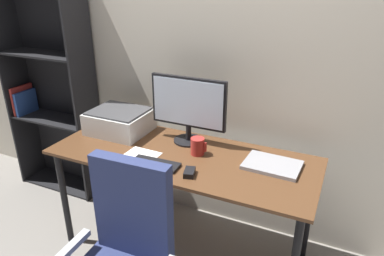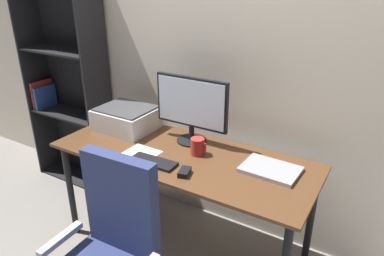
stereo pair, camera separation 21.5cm
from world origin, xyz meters
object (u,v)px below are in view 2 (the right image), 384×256
object	(u,v)px
mouse	(185,172)
bookshelf	(69,83)
coffee_mug	(198,147)
printer	(126,118)
laptop	(270,169)
desk	(182,166)
keyboard	(153,162)
monitor	(191,106)

from	to	relation	value
mouse	bookshelf	distance (m)	1.62
coffee_mug	printer	xyz separation A→B (m)	(-0.64, 0.08, 0.03)
laptop	printer	size ratio (longest dim) A/B	0.80
mouse	coffee_mug	xyz separation A→B (m)	(-0.06, 0.25, 0.04)
bookshelf	coffee_mug	bearing A→B (deg)	-11.23
desk	keyboard	size ratio (longest dim) A/B	5.74
mouse	coffee_mug	bearing A→B (deg)	88.50
bookshelf	keyboard	bearing A→B (deg)	-22.07
monitor	keyboard	world-z (taller)	monitor
desk	mouse	distance (m)	0.27
desk	keyboard	distance (m)	0.22
coffee_mug	bookshelf	distance (m)	1.49
keyboard	mouse	distance (m)	0.23
monitor	coffee_mug	world-z (taller)	monitor
coffee_mug	bookshelf	bearing A→B (deg)	168.77
laptop	mouse	bearing A→B (deg)	-141.83
coffee_mug	monitor	bearing A→B (deg)	132.60
desk	bookshelf	bearing A→B (deg)	166.25
monitor	laptop	xyz separation A→B (m)	(0.59, -0.10, -0.24)
desk	coffee_mug	xyz separation A→B (m)	(0.08, 0.05, 0.14)
laptop	printer	distance (m)	1.10
monitor	coffee_mug	size ratio (longest dim) A/B	4.77
mouse	printer	world-z (taller)	printer
monitor	laptop	world-z (taller)	monitor
monitor	bookshelf	distance (m)	1.33
laptop	coffee_mug	bearing A→B (deg)	-172.92
printer	keyboard	bearing A→B (deg)	-33.85
monitor	printer	size ratio (longest dim) A/B	1.28
laptop	bookshelf	distance (m)	1.94
keyboard	coffee_mug	distance (m)	0.29
coffee_mug	laptop	distance (m)	0.46
keyboard	bookshelf	bearing A→B (deg)	155.82
coffee_mug	laptop	bearing A→B (deg)	4.77
laptop	printer	bearing A→B (deg)	179.90
coffee_mug	desk	bearing A→B (deg)	-151.25
laptop	desk	bearing A→B (deg)	-168.84
desk	coffee_mug	world-z (taller)	coffee_mug
mouse	coffee_mug	size ratio (longest dim) A/B	0.89
desk	monitor	xyz separation A→B (m)	(-0.05, 0.19, 0.34)
desk	printer	size ratio (longest dim) A/B	4.16
coffee_mug	laptop	world-z (taller)	coffee_mug
desk	monitor	size ratio (longest dim) A/B	3.24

